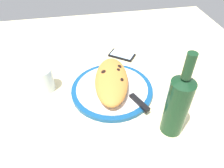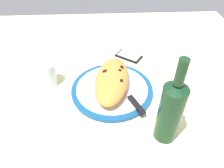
# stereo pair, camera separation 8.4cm
# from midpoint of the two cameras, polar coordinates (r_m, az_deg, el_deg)

# --- Properties ---
(ground_plane) EXTENTS (1.50, 1.50, 0.03)m
(ground_plane) POSITION_cam_midpoint_polar(r_m,az_deg,el_deg) (0.87, 2.74, -2.76)
(ground_plane) COLOR beige
(plate) EXTENTS (0.33, 0.33, 0.02)m
(plate) POSITION_cam_midpoint_polar(r_m,az_deg,el_deg) (0.86, 2.79, -1.61)
(plate) COLOR navy
(plate) RESTS_ON ground_plane
(calzone) EXTENTS (0.30, 0.18, 0.06)m
(calzone) POSITION_cam_midpoint_polar(r_m,az_deg,el_deg) (0.84, 3.06, 0.95)
(calzone) COLOR orange
(calzone) RESTS_ON plate
(fork) EXTENTS (0.17, 0.04, 0.00)m
(fork) POSITION_cam_midpoint_polar(r_m,az_deg,el_deg) (0.84, -2.96, -1.91)
(fork) COLOR silver
(fork) RESTS_ON plate
(knife) EXTENTS (0.22, 0.11, 0.01)m
(knife) POSITION_cam_midpoint_polar(r_m,az_deg,el_deg) (0.80, 8.33, -4.30)
(knife) COLOR silver
(knife) RESTS_ON plate
(smartphone) EXTENTS (0.12, 0.14, 0.01)m
(smartphone) POSITION_cam_midpoint_polar(r_m,az_deg,el_deg) (1.06, 6.80, 7.34)
(smartphone) COLOR black
(smartphone) RESTS_ON ground_plane
(water_glass) EXTENTS (0.08, 0.08, 0.10)m
(water_glass) POSITION_cam_midpoint_polar(r_m,az_deg,el_deg) (0.90, -14.38, 2.20)
(water_glass) COLOR silver
(water_glass) RESTS_ON ground_plane
(wine_bottle) EXTENTS (0.07, 0.07, 0.31)m
(wine_bottle) POSITION_cam_midpoint_polar(r_m,az_deg,el_deg) (0.67, 18.94, -6.95)
(wine_bottle) COLOR #14381E
(wine_bottle) RESTS_ON ground_plane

